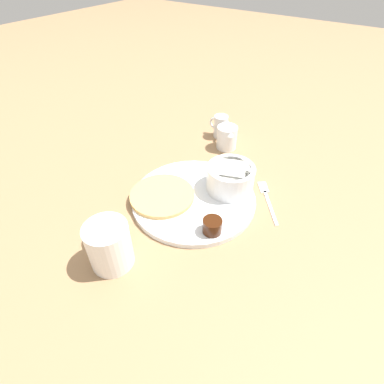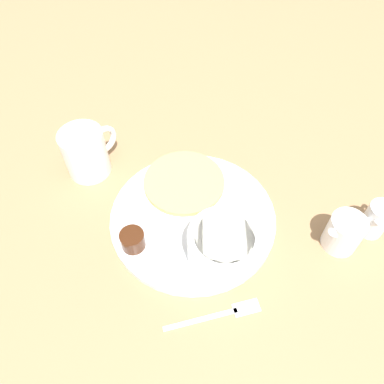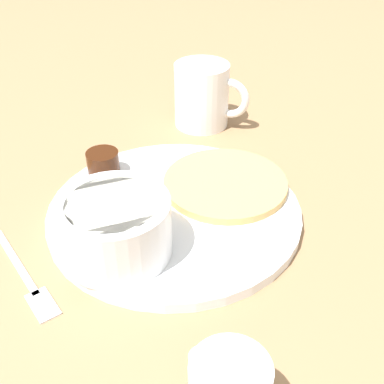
# 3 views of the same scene
# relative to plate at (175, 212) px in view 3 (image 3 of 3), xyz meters

# --- Properties ---
(ground_plane) EXTENTS (4.00, 4.00, 0.00)m
(ground_plane) POSITION_rel_plate_xyz_m (0.00, 0.00, -0.01)
(ground_plane) COLOR #93704C
(plate) EXTENTS (0.28, 0.28, 0.01)m
(plate) POSITION_rel_plate_xyz_m (0.00, 0.00, 0.00)
(plate) COLOR white
(plate) RESTS_ON ground_plane
(pancake_stack) EXTENTS (0.14, 0.14, 0.01)m
(pancake_stack) POSITION_rel_plate_xyz_m (0.04, -0.06, 0.01)
(pancake_stack) COLOR tan
(pancake_stack) RESTS_ON plate
(bowl) EXTENTS (0.11, 0.11, 0.06)m
(bowl) POSITION_rel_plate_xyz_m (-0.07, 0.05, 0.04)
(bowl) COLOR white
(bowl) RESTS_ON plate
(syrup_cup) EXTENTS (0.04, 0.04, 0.03)m
(syrup_cup) POSITION_rel_plate_xyz_m (0.06, 0.09, 0.02)
(syrup_cup) COLOR #38190A
(syrup_cup) RESTS_ON plate
(butter_ramekin) EXTENTS (0.04, 0.04, 0.04)m
(butter_ramekin) POSITION_rel_plate_xyz_m (-0.08, 0.08, 0.02)
(butter_ramekin) COLOR white
(butter_ramekin) RESTS_ON plate
(coffee_mug) EXTENTS (0.08, 0.11, 0.09)m
(coffee_mug) POSITION_rel_plate_xyz_m (0.22, -0.03, 0.04)
(coffee_mug) COLOR white
(coffee_mug) RESTS_ON ground_plane
(fork) EXTENTS (0.12, 0.10, 0.00)m
(fork) POSITION_rel_plate_xyz_m (-0.11, 0.13, -0.00)
(fork) COLOR silver
(fork) RESTS_ON ground_plane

